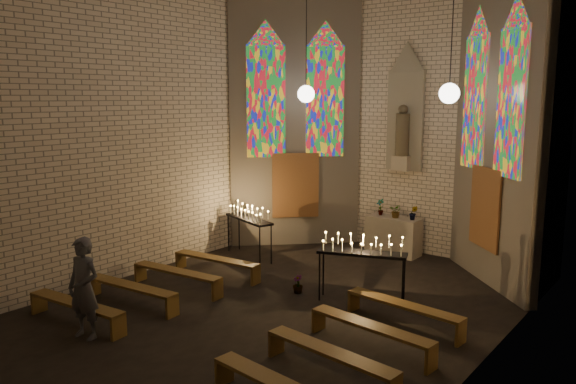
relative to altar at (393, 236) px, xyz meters
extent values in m
plane|color=black|center=(0.00, -5.45, -0.50)|extent=(12.00, 12.00, 0.00)
cube|color=beige|center=(0.00, 0.55, 3.00)|extent=(8.00, 0.02, 7.00)
cube|color=beige|center=(-4.00, -5.45, 3.00)|extent=(0.02, 12.00, 7.00)
cube|color=beige|center=(4.00, -5.45, 3.00)|extent=(0.02, 12.00, 7.00)
cube|color=beige|center=(-2.75, -0.70, 3.00)|extent=(2.72, 2.72, 7.00)
cube|color=beige|center=(2.75, -0.70, 3.00)|extent=(2.72, 2.72, 7.00)
cube|color=#4C3F8C|center=(-3.21, -1.39, 3.50)|extent=(0.78, 0.78, 3.00)
cube|color=#4C3F8C|center=(-2.06, -0.24, 3.50)|extent=(0.78, 0.78, 3.00)
cube|color=#4C3F8C|center=(2.06, -0.24, 3.50)|extent=(0.78, 0.78, 3.00)
cube|color=#4C3F8C|center=(3.21, -1.39, 3.50)|extent=(0.78, 0.78, 3.00)
cube|color=brown|center=(-2.63, -0.82, 1.20)|extent=(0.95, 0.95, 1.80)
cube|color=brown|center=(2.63, -0.82, 1.20)|extent=(0.95, 0.95, 1.80)
cube|color=gray|center=(0.00, 0.47, 3.00)|extent=(1.00, 0.12, 2.60)
cone|color=gray|center=(0.00, 0.47, 4.65)|extent=(1.00, 1.00, 0.80)
cube|color=#BBAE98|center=(0.00, 0.33, 1.90)|extent=(0.45, 0.30, 0.40)
cylinder|color=brown|center=(0.00, 0.33, 2.65)|extent=(0.36, 0.36, 1.10)
sphere|color=brown|center=(0.00, 0.33, 3.30)|extent=(0.26, 0.26, 0.26)
sphere|color=white|center=(-1.90, -1.35, 3.70)|extent=(0.44, 0.44, 0.44)
cylinder|color=black|center=(-1.90, -1.35, 5.10)|extent=(0.02, 0.02, 2.80)
sphere|color=white|center=(1.90, -1.35, 3.70)|extent=(0.44, 0.44, 0.44)
cylinder|color=black|center=(1.90, -1.35, 5.10)|extent=(0.02, 0.02, 2.80)
cube|color=#BBAE98|center=(0.00, 0.00, 0.00)|extent=(1.40, 0.60, 1.00)
imported|color=#4C723F|center=(-0.42, 0.03, 0.72)|extent=(0.27, 0.23, 0.44)
imported|color=#4C723F|center=(0.08, -0.04, 0.68)|extent=(0.35, 0.31, 0.37)
imported|color=#4C723F|center=(0.55, 0.00, 0.69)|extent=(0.25, 0.23, 0.38)
imported|color=#4C723F|center=(-0.20, -3.96, -0.30)|extent=(0.27, 0.27, 0.39)
cube|color=black|center=(-2.82, -2.57, 0.52)|extent=(1.81, 0.96, 0.06)
cylinder|color=black|center=(-3.66, -2.46, 0.00)|extent=(0.03, 0.03, 0.99)
cylinder|color=black|center=(-2.09, -2.99, 0.00)|extent=(0.03, 0.03, 0.99)
cylinder|color=black|center=(-3.55, -2.15, 0.00)|extent=(0.03, 0.03, 0.99)
cylinder|color=black|center=(-1.98, -2.68, 0.00)|extent=(0.03, 0.03, 0.99)
cube|color=black|center=(1.14, -3.59, 0.53)|extent=(1.82, 1.03, 0.06)
cylinder|color=black|center=(0.42, -4.04, 0.00)|extent=(0.03, 0.03, 1.00)
cylinder|color=black|center=(1.98, -3.44, 0.00)|extent=(0.03, 0.03, 1.00)
cylinder|color=black|center=(0.30, -3.73, 0.00)|extent=(0.03, 0.03, 1.00)
cylinder|color=black|center=(1.86, -3.13, 0.00)|extent=(0.03, 0.03, 1.00)
cube|color=brown|center=(-2.38, -4.20, -0.09)|extent=(2.32, 0.54, 0.06)
cube|color=brown|center=(-3.50, -4.31, -0.29)|extent=(0.09, 0.33, 0.41)
cube|color=brown|center=(-1.27, -4.09, -0.29)|extent=(0.09, 0.33, 0.41)
cube|color=brown|center=(2.38, -4.20, -0.09)|extent=(2.32, 0.54, 0.06)
cube|color=brown|center=(1.27, -4.09, -0.29)|extent=(0.09, 0.33, 0.41)
cube|color=brown|center=(3.50, -4.31, -0.29)|extent=(0.09, 0.33, 0.41)
cube|color=brown|center=(-2.38, -5.40, -0.09)|extent=(2.32, 0.54, 0.06)
cube|color=brown|center=(-3.50, -5.51, -0.29)|extent=(0.09, 0.33, 0.41)
cube|color=brown|center=(-1.27, -5.29, -0.29)|extent=(0.09, 0.33, 0.41)
cube|color=brown|center=(2.38, -5.40, -0.09)|extent=(2.32, 0.54, 0.06)
cube|color=brown|center=(1.27, -5.29, -0.29)|extent=(0.09, 0.33, 0.41)
cube|color=brown|center=(3.50, -5.51, -0.29)|extent=(0.09, 0.33, 0.41)
cube|color=brown|center=(-2.38, -6.60, -0.09)|extent=(2.32, 0.54, 0.06)
cube|color=brown|center=(-3.50, -6.71, -0.29)|extent=(0.09, 0.33, 0.41)
cube|color=brown|center=(-1.27, -6.49, -0.29)|extent=(0.09, 0.33, 0.41)
cube|color=brown|center=(2.38, -6.60, -0.09)|extent=(2.32, 0.54, 0.06)
cube|color=brown|center=(1.27, -6.49, -0.29)|extent=(0.09, 0.33, 0.41)
cube|color=brown|center=(-2.38, -7.80, -0.09)|extent=(2.32, 0.54, 0.06)
cube|color=brown|center=(-3.50, -7.91, -0.29)|extent=(0.09, 0.33, 0.41)
cube|color=brown|center=(-1.27, -7.69, -0.29)|extent=(0.09, 0.33, 0.41)
cube|color=brown|center=(2.38, -7.80, -0.09)|extent=(2.32, 0.54, 0.06)
cube|color=brown|center=(1.27, -7.69, -0.29)|extent=(0.09, 0.33, 0.41)
imported|color=#46464F|center=(-1.76, -8.00, 0.39)|extent=(0.72, 0.54, 1.78)
camera|label=1|loc=(6.65, -13.12, 3.62)|focal=35.00mm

